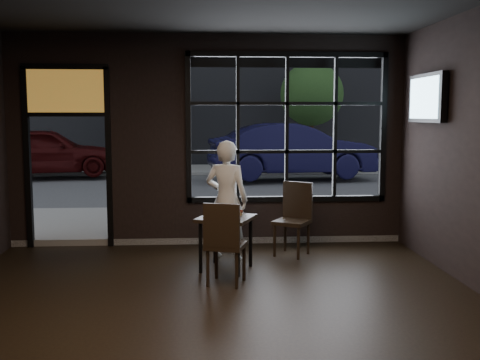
{
  "coord_description": "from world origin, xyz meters",
  "views": [
    {
      "loc": [
        -0.06,
        -5.04,
        1.99
      ],
      "look_at": [
        0.4,
        2.2,
        1.15
      ],
      "focal_mm": 42.0,
      "sensor_mm": 36.0,
      "label": 1
    }
  ],
  "objects": [
    {
      "name": "man",
      "position": [
        0.24,
        2.62,
        0.83
      ],
      "size": [
        0.7,
        0.57,
        1.65
      ],
      "primitive_type": "imported",
      "rotation": [
        0.0,
        0.0,
        2.8
      ],
      "color": "silver",
      "rests_on": "floor"
    },
    {
      "name": "tree_right",
      "position": [
        3.8,
        15.05,
        2.72
      ],
      "size": [
        2.26,
        2.26,
        3.86
      ],
      "color": "#332114",
      "rests_on": "street_asphalt"
    },
    {
      "name": "tv",
      "position": [
        2.93,
        2.38,
        2.22
      ],
      "size": [
        0.13,
        1.11,
        0.65
      ],
      "primitive_type": "cube",
      "color": "black",
      "rests_on": "wall_right"
    },
    {
      "name": "window_frame",
      "position": [
        1.2,
        3.5,
        1.8
      ],
      "size": [
        3.06,
        0.12,
        2.28
      ],
      "primitive_type": "cube",
      "color": "black",
      "rests_on": "ground"
    },
    {
      "name": "cup",
      "position": [
        0.09,
        1.93,
        0.74
      ],
      "size": [
        0.17,
        0.17,
        0.1
      ],
      "primitive_type": "imported",
      "rotation": [
        0.0,
        0.0,
        -0.71
      ],
      "color": "silver",
      "rests_on": "cafe_table"
    },
    {
      "name": "building_across",
      "position": [
        0.0,
        23.0,
        7.5
      ],
      "size": [
        28.0,
        12.0,
        15.0
      ],
      "primitive_type": "cube",
      "color": "#5B5956",
      "rests_on": "ground"
    },
    {
      "name": "chair_window",
      "position": [
        1.17,
        2.73,
        0.52
      ],
      "size": [
        0.62,
        0.62,
        1.04
      ],
      "primitive_type": "cube",
      "rotation": [
        0.0,
        0.0,
        -0.57
      ],
      "color": "black",
      "rests_on": "floor"
    },
    {
      "name": "chair_near",
      "position": [
        0.19,
        1.44,
        0.5
      ],
      "size": [
        0.54,
        0.54,
        0.99
      ],
      "primitive_type": "cube",
      "rotation": [
        0.0,
        0.0,
        2.83
      ],
      "color": "black",
      "rests_on": "floor"
    },
    {
      "name": "floor",
      "position": [
        0.0,
        0.0,
        -0.01
      ],
      "size": [
        6.0,
        7.0,
        0.02
      ],
      "primitive_type": "cube",
      "color": "black",
      "rests_on": "ground"
    },
    {
      "name": "navy_car",
      "position": [
        2.62,
        11.8,
        0.92
      ],
      "size": [
        5.2,
        2.41,
        1.65
      ],
      "primitive_type": "imported",
      "rotation": [
        0.0,
        0.0,
        1.71
      ],
      "color": "black",
      "rests_on": "street_asphalt"
    },
    {
      "name": "street_asphalt",
      "position": [
        0.0,
        24.0,
        -0.02
      ],
      "size": [
        60.0,
        41.0,
        0.04
      ],
      "primitive_type": "cube",
      "color": "#545456",
      "rests_on": "ground"
    },
    {
      "name": "maroon_car",
      "position": [
        -5.03,
        12.79,
        0.86
      ],
      "size": [
        4.75,
        2.63,
        1.53
      ],
      "primitive_type": "imported",
      "rotation": [
        0.0,
        0.0,
        1.76
      ],
      "color": "#340707",
      "rests_on": "street_asphalt"
    },
    {
      "name": "tree_left",
      "position": [
        -2.26,
        14.81,
        2.64
      ],
      "size": [
        2.2,
        2.2,
        3.75
      ],
      "color": "#332114",
      "rests_on": "street_asphalt"
    },
    {
      "name": "hotdog",
      "position": [
        0.34,
        2.17,
        0.73
      ],
      "size": [
        0.21,
        0.17,
        0.06
      ],
      "primitive_type": null,
      "rotation": [
        0.0,
        0.0,
        -0.49
      ],
      "color": "tan",
      "rests_on": "cafe_table"
    },
    {
      "name": "cafe_table",
      "position": [
        0.21,
        2.05,
        0.35
      ],
      "size": [
        0.85,
        0.85,
        0.7
      ],
      "primitive_type": "cube",
      "rotation": [
        0.0,
        0.0,
        -0.39
      ],
      "color": "black",
      "rests_on": "floor"
    },
    {
      "name": "stained_transom",
      "position": [
        -2.1,
        3.5,
        2.35
      ],
      "size": [
        1.2,
        0.06,
        0.7
      ],
      "primitive_type": "cube",
      "color": "orange",
      "rests_on": "ground"
    }
  ]
}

